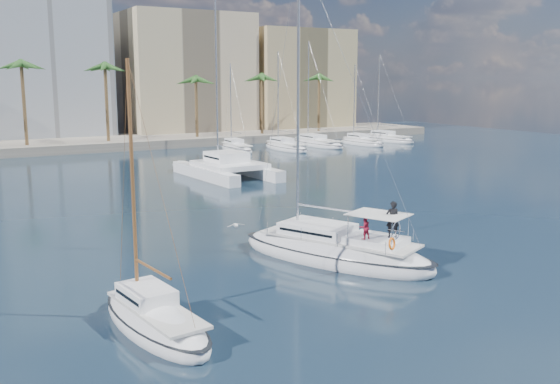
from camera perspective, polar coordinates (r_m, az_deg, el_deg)
ground at (r=34.22m, az=0.18°, el=-6.08°), size 160.00×160.00×0.00m
quay at (r=91.37m, az=-19.34°, el=4.09°), size 120.00×14.00×1.20m
building_beige at (r=105.65m, az=-8.61°, el=10.44°), size 20.00×14.00×20.00m
building_tan_right at (r=112.73m, az=1.45°, el=10.03°), size 18.00×12.00×18.00m
palm_centre at (r=86.99m, az=-19.23°, el=10.20°), size 3.60×3.60×12.30m
palm_right at (r=99.18m, az=0.78°, el=10.72°), size 3.60×3.60×12.30m
main_sloop at (r=33.81m, az=5.05°, el=-5.39°), size 8.22×12.11×17.26m
small_sloop at (r=25.21m, az=-11.39°, el=-11.45°), size 3.30×7.94×11.07m
catamaran at (r=62.00m, az=-4.84°, el=2.43°), size 6.83×12.53×17.73m
seagull at (r=39.02m, az=-4.07°, el=-3.04°), size 1.15×0.49×0.21m
moored_yacht_a at (r=84.31m, az=-4.00°, el=3.76°), size 3.37×9.52×11.90m
moored_yacht_b at (r=85.59m, az=0.52°, el=3.88°), size 3.32×10.83×13.72m
moored_yacht_c at (r=90.68m, az=3.44°, el=4.23°), size 3.98×12.33×15.54m
moored_yacht_d at (r=92.79m, az=7.49°, el=4.30°), size 3.52×9.55×11.90m
moored_yacht_e at (r=98.36m, az=9.81°, el=4.58°), size 4.61×11.11×13.72m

